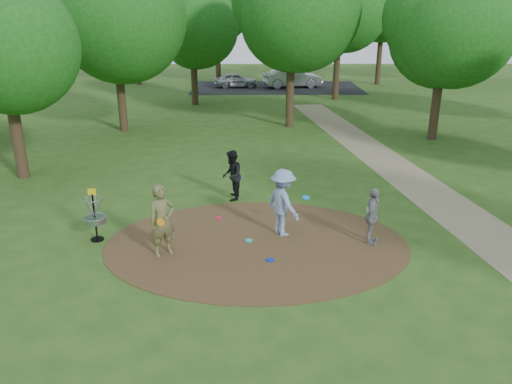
{
  "coord_description": "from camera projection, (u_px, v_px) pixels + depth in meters",
  "views": [
    {
      "loc": [
        -0.13,
        -12.53,
        6.1
      ],
      "look_at": [
        0.0,
        1.2,
        1.1
      ],
      "focal_mm": 35.0,
      "sensor_mm": 36.0,
      "label": 1
    }
  ],
  "objects": [
    {
      "name": "car_right",
      "position": [
        292.0,
        78.0,
        41.81
      ],
      "size": [
        5.11,
        2.54,
        1.61
      ],
      "primitive_type": "imported",
      "rotation": [
        0.0,
        0.0,
        1.75
      ],
      "color": "#95959C",
      "rests_on": "ground"
    },
    {
      "name": "player_waiting_with_disc",
      "position": [
        372.0,
        216.0,
        13.63
      ],
      "size": [
        0.68,
        1.03,
        1.62
      ],
      "color": "gray",
      "rests_on": "ground"
    },
    {
      "name": "disc_ground_red",
      "position": [
        219.0,
        218.0,
        15.52
      ],
      "size": [
        0.22,
        0.22,
        0.02
      ],
      "primitive_type": "cylinder",
      "color": "#DF1642",
      "rests_on": "dirt_clearing"
    },
    {
      "name": "disc_golf_basket",
      "position": [
        94.0,
        211.0,
        13.81
      ],
      "size": [
        0.63,
        0.63,
        1.54
      ],
      "color": "black",
      "rests_on": "ground"
    },
    {
      "name": "parking_lot",
      "position": [
        276.0,
        87.0,
        42.07
      ],
      "size": [
        14.0,
        8.0,
        0.01
      ],
      "primitive_type": "cube",
      "color": "black",
      "rests_on": "ground"
    },
    {
      "name": "car_left",
      "position": [
        236.0,
        80.0,
        41.94
      ],
      "size": [
        3.78,
        1.99,
        1.23
      ],
      "primitive_type": "imported",
      "rotation": [
        0.0,
        0.0,
        1.73
      ],
      "color": "#9DA1A4",
      "rests_on": "ground"
    },
    {
      "name": "ground",
      "position": [
        256.0,
        244.0,
        13.87
      ],
      "size": [
        100.0,
        100.0,
        0.0
      ],
      "primitive_type": "plane",
      "color": "#2D5119",
      "rests_on": "ground"
    },
    {
      "name": "footpath",
      "position": [
        460.0,
        215.0,
        15.8
      ],
      "size": [
        7.55,
        39.89,
        0.01
      ],
      "primitive_type": "cube",
      "rotation": [
        0.0,
        0.0,
        0.14
      ],
      "color": "#8C7A5B",
      "rests_on": "ground"
    },
    {
      "name": "disc_ground_cyan",
      "position": [
        249.0,
        240.0,
        14.01
      ],
      "size": [
        0.22,
        0.22,
        0.02
      ],
      "primitive_type": "cylinder",
      "color": "#18C1C4",
      "rests_on": "dirt_clearing"
    },
    {
      "name": "player_observer_with_disc",
      "position": [
        162.0,
        221.0,
        12.96
      ],
      "size": [
        0.84,
        0.78,
        1.94
      ],
      "color": "brown",
      "rests_on": "ground"
    },
    {
      "name": "player_throwing_with_disc",
      "position": [
        283.0,
        203.0,
        14.13
      ],
      "size": [
        1.45,
        1.46,
        1.96
      ],
      "color": "#8298C1",
      "rests_on": "ground"
    },
    {
      "name": "tree_ring",
      "position": [
        305.0,
        31.0,
        21.24
      ],
      "size": [
        37.55,
        45.41,
        9.04
      ],
      "color": "#332316",
      "rests_on": "ground"
    },
    {
      "name": "dirt_clearing",
      "position": [
        256.0,
        244.0,
        13.86
      ],
      "size": [
        8.4,
        8.4,
        0.02
      ],
      "primitive_type": "cylinder",
      "color": "#47301C",
      "rests_on": "ground"
    },
    {
      "name": "disc_ground_blue",
      "position": [
        270.0,
        260.0,
        12.91
      ],
      "size": [
        0.22,
        0.22,
        0.02
      ],
      "primitive_type": "cylinder",
      "color": "#0B28C2",
      "rests_on": "dirt_clearing"
    },
    {
      "name": "player_walking_with_disc",
      "position": [
        232.0,
        175.0,
        16.85
      ],
      "size": [
        0.69,
        0.86,
        1.72
      ],
      "color": "black",
      "rests_on": "ground"
    }
  ]
}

